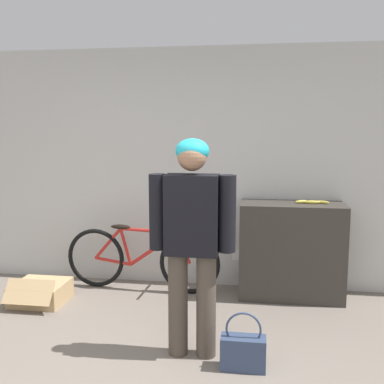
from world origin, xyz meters
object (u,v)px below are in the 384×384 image
person (192,231)px  bicycle (141,258)px  banana (311,202)px  cardboard_box (40,292)px  handbag (243,351)px

person → bicycle: bearing=120.3°
person → bicycle: (-0.74, 1.31, -0.62)m
banana → cardboard_box: banana is taller
bicycle → handbag: bicycle is taller
banana → cardboard_box: size_ratio=0.63×
handbag → cardboard_box: handbag is taller
person → banana: bearing=53.8°
person → cardboard_box: 2.05m
person → cardboard_box: person is taller
bicycle → banana: banana is taller
handbag → cardboard_box: (-2.06, 0.98, -0.03)m
banana → cardboard_box: bearing=-168.6°
person → banana: person is taller
banana → bicycle: bearing=-178.4°
person → cardboard_box: size_ratio=3.03×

